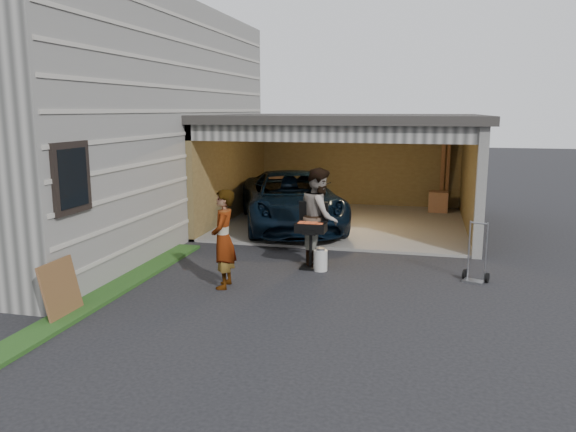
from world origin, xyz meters
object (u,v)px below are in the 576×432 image
bbq_grill (311,230)px  plywood_panel (61,289)px  hand_truck (475,270)px  minivan (291,202)px  propane_tank (320,260)px  man (320,216)px  woman (223,239)px

bbq_grill → plywood_panel: 4.63m
bbq_grill → hand_truck: bearing=-3.1°
minivan → plywood_panel: 7.16m
plywood_panel → propane_tank: bearing=45.5°
man → propane_tank: man is taller
woman → propane_tank: size_ratio=4.29×
man → hand_truck: bearing=-108.7°
man → plywood_panel: size_ratio=2.21×
woman → propane_tank: bearing=126.2°
plywood_panel → hand_truck: 6.92m
woman → man: size_ratio=0.89×
bbq_grill → plywood_panel: size_ratio=1.47×
woman → man: 2.31m
minivan → propane_tank: 3.90m
bbq_grill → hand_truck: bbq_grill is taller
woman → plywood_panel: size_ratio=1.97×
minivan → hand_truck: minivan is taller
woman → bbq_grill: 1.96m
minivan → hand_truck: size_ratio=4.67×
man → propane_tank: (0.12, -0.51, -0.76)m
hand_truck → plywood_panel: bearing=-130.7°
minivan → man: 3.36m
propane_tank → hand_truck: 2.81m
propane_tank → plywood_panel: bearing=-134.5°
minivan → man: bearing=-87.1°
bbq_grill → hand_truck: 3.08m
minivan → plywood_panel: bearing=-124.9°
man → bbq_grill: bearing=157.6°
minivan → plywood_panel: (-1.83, -6.92, -0.27)m
woman → plywood_panel: 2.69m
man → hand_truck: (2.94, -0.53, -0.75)m
bbq_grill → hand_truck: size_ratio=1.18×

